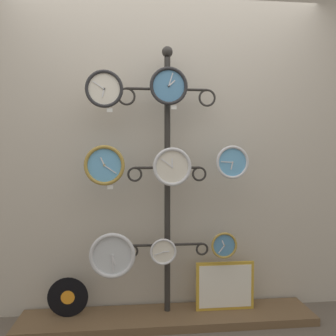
{
  "coord_description": "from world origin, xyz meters",
  "views": [
    {
      "loc": [
        -0.24,
        -2.05,
        1.25
      ],
      "look_at": [
        0.0,
        0.36,
        1.16
      ],
      "focal_mm": 35.0,
      "sensor_mm": 36.0,
      "label": 1
    }
  ],
  "objects_px": {
    "clock_top_left": "(104,89)",
    "clock_bottom_right": "(224,245)",
    "clock_middle_center": "(172,167)",
    "display_stand": "(167,222)",
    "clock_middle_right": "(232,162)",
    "clock_bottom_center": "(163,252)",
    "clock_middle_left": "(104,165)",
    "vinyl_record": "(68,297)",
    "clock_top_center": "(169,86)",
    "clock_bottom_left": "(112,255)",
    "picture_frame": "(225,286)"
  },
  "relations": [
    {
      "from": "clock_top_left",
      "to": "clock_bottom_center",
      "type": "distance_m",
      "value": 1.25
    },
    {
      "from": "clock_top_left",
      "to": "clock_middle_center",
      "type": "height_order",
      "value": "clock_top_left"
    },
    {
      "from": "clock_middle_right",
      "to": "clock_bottom_left",
      "type": "xyz_separation_m",
      "value": [
        -0.88,
        -0.01,
        -0.66
      ]
    },
    {
      "from": "display_stand",
      "to": "clock_bottom_center",
      "type": "height_order",
      "value": "display_stand"
    },
    {
      "from": "display_stand",
      "to": "clock_bottom_center",
      "type": "distance_m",
      "value": 0.22
    },
    {
      "from": "clock_middle_right",
      "to": "clock_bottom_right",
      "type": "bearing_deg",
      "value": 158.13
    },
    {
      "from": "clock_top_left",
      "to": "clock_bottom_right",
      "type": "relative_size",
      "value": 1.36
    },
    {
      "from": "clock_top_left",
      "to": "clock_bottom_right",
      "type": "xyz_separation_m",
      "value": [
        0.87,
        -0.01,
        -1.14
      ]
    },
    {
      "from": "clock_bottom_left",
      "to": "display_stand",
      "type": "bearing_deg",
      "value": 16.17
    },
    {
      "from": "clock_bottom_center",
      "to": "picture_frame",
      "type": "height_order",
      "value": "clock_bottom_center"
    },
    {
      "from": "clock_middle_center",
      "to": "clock_middle_right",
      "type": "xyz_separation_m",
      "value": [
        0.45,
        0.0,
        0.03
      ]
    },
    {
      "from": "display_stand",
      "to": "vinyl_record",
      "type": "relative_size",
      "value": 6.99
    },
    {
      "from": "clock_bottom_left",
      "to": "vinyl_record",
      "type": "relative_size",
      "value": 1.12
    },
    {
      "from": "clock_top_center",
      "to": "clock_bottom_center",
      "type": "bearing_deg",
      "value": 178.01
    },
    {
      "from": "clock_middle_left",
      "to": "picture_frame",
      "type": "height_order",
      "value": "clock_middle_left"
    },
    {
      "from": "clock_top_left",
      "to": "clock_middle_right",
      "type": "bearing_deg",
      "value": -1.62
    },
    {
      "from": "clock_top_left",
      "to": "clock_middle_left",
      "type": "relative_size",
      "value": 0.93
    },
    {
      "from": "clock_middle_right",
      "to": "clock_top_center",
      "type": "bearing_deg",
      "value": 178.4
    },
    {
      "from": "display_stand",
      "to": "clock_middle_left",
      "type": "xyz_separation_m",
      "value": [
        -0.46,
        -0.09,
        0.44
      ]
    },
    {
      "from": "display_stand",
      "to": "picture_frame",
      "type": "xyz_separation_m",
      "value": [
        0.44,
        -0.03,
        -0.5
      ]
    },
    {
      "from": "clock_middle_left",
      "to": "vinyl_record",
      "type": "height_order",
      "value": "clock_middle_left"
    },
    {
      "from": "clock_bottom_left",
      "to": "clock_bottom_right",
      "type": "xyz_separation_m",
      "value": [
        0.82,
        0.03,
        0.04
      ]
    },
    {
      "from": "clock_middle_center",
      "to": "clock_bottom_center",
      "type": "xyz_separation_m",
      "value": [
        -0.06,
        0.01,
        -0.62
      ]
    },
    {
      "from": "display_stand",
      "to": "clock_bottom_right",
      "type": "bearing_deg",
      "value": -12.46
    },
    {
      "from": "clock_bottom_right",
      "to": "vinyl_record",
      "type": "height_order",
      "value": "clock_bottom_right"
    },
    {
      "from": "display_stand",
      "to": "vinyl_record",
      "type": "xyz_separation_m",
      "value": [
        -0.74,
        -0.03,
        -0.54
      ]
    },
    {
      "from": "display_stand",
      "to": "clock_middle_right",
      "type": "xyz_separation_m",
      "value": [
        0.47,
        -0.11,
        0.46
      ]
    },
    {
      "from": "clock_middle_left",
      "to": "clock_bottom_right",
      "type": "height_order",
      "value": "clock_middle_left"
    },
    {
      "from": "clock_middle_right",
      "to": "vinyl_record",
      "type": "xyz_separation_m",
      "value": [
        -1.21,
        0.08,
        -0.99
      ]
    },
    {
      "from": "clock_middle_left",
      "to": "clock_middle_right",
      "type": "distance_m",
      "value": 0.93
    },
    {
      "from": "display_stand",
      "to": "clock_top_center",
      "type": "distance_m",
      "value": 1.01
    },
    {
      "from": "clock_top_left",
      "to": "clock_middle_left",
      "type": "distance_m",
      "value": 0.54
    },
    {
      "from": "clock_top_left",
      "to": "clock_middle_right",
      "type": "relative_size",
      "value": 1.09
    },
    {
      "from": "clock_top_left",
      "to": "clock_middle_center",
      "type": "bearing_deg",
      "value": -3.16
    },
    {
      "from": "clock_middle_center",
      "to": "clock_bottom_center",
      "type": "height_order",
      "value": "clock_middle_center"
    },
    {
      "from": "clock_top_left",
      "to": "clock_bottom_left",
      "type": "relative_size",
      "value": 0.82
    },
    {
      "from": "clock_bottom_left",
      "to": "clock_top_left",
      "type": "bearing_deg",
      "value": 148.31
    },
    {
      "from": "display_stand",
      "to": "clock_top_left",
      "type": "xyz_separation_m",
      "value": [
        -0.46,
        -0.09,
        0.98
      ]
    },
    {
      "from": "clock_bottom_center",
      "to": "vinyl_record",
      "type": "height_order",
      "value": "clock_bottom_center"
    },
    {
      "from": "clock_bottom_center",
      "to": "clock_bottom_right",
      "type": "xyz_separation_m",
      "value": [
        0.46,
        0.01,
        0.03
      ]
    },
    {
      "from": "clock_top_center",
      "to": "clock_middle_right",
      "type": "height_order",
      "value": "clock_top_center"
    },
    {
      "from": "picture_frame",
      "to": "clock_middle_center",
      "type": "bearing_deg",
      "value": -169.21
    },
    {
      "from": "clock_top_center",
      "to": "clock_middle_left",
      "type": "bearing_deg",
      "value": 178.72
    },
    {
      "from": "clock_bottom_left",
      "to": "clock_top_center",
      "type": "bearing_deg",
      "value": 2.56
    },
    {
      "from": "clock_top_center",
      "to": "clock_middle_left",
      "type": "xyz_separation_m",
      "value": [
        -0.46,
        0.01,
        -0.57
      ]
    },
    {
      "from": "clock_middle_right",
      "to": "vinyl_record",
      "type": "bearing_deg",
      "value": 176.08
    },
    {
      "from": "picture_frame",
      "to": "clock_bottom_right",
      "type": "bearing_deg",
      "value": -114.6
    },
    {
      "from": "clock_bottom_right",
      "to": "vinyl_record",
      "type": "relative_size",
      "value": 0.67
    },
    {
      "from": "clock_middle_left",
      "to": "clock_bottom_right",
      "type": "relative_size",
      "value": 1.46
    },
    {
      "from": "clock_top_left",
      "to": "clock_bottom_right",
      "type": "distance_m",
      "value": 1.44
    }
  ]
}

